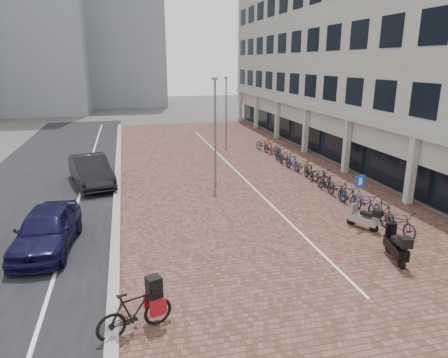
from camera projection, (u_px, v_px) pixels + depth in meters
The scene contains 17 objects.
ground at pixel (264, 261), 14.17m from camera, with size 140.00×140.00×0.00m, color #474442.
plaza_brick at pixel (232, 171), 25.81m from camera, with size 14.50×42.00×0.04m, color brown.
street_asphalt at pixel (48, 183), 23.32m from camera, with size 8.00×50.00×0.03m, color black.
curb at pixel (118, 177), 24.18m from camera, with size 0.35×42.00×0.14m, color gray.
lane_line at pixel (85, 180), 23.77m from camera, with size 0.12×44.00×0.00m, color white.
parking_line at pixel (235, 170), 25.85m from camera, with size 0.10×30.00×0.00m, color white.
office_building at pixel (363, 37), 29.66m from camera, with size 8.40×40.00×15.00m.
bg_towers at pixel (40, 3), 52.64m from camera, with size 33.00×23.00×32.00m.
car_navy at pixel (47, 229), 14.87m from camera, with size 1.88×4.68×1.60m, color black.
car_dark at pixel (91, 171), 22.64m from camera, with size 1.77×5.08×1.67m, color black.
hero_bike at pixel (135, 311), 10.27m from camera, with size 2.11×1.19×1.43m.
scooter_front at pixel (363, 218), 16.75m from camera, with size 0.45×1.46×1.00m, color #9D9EA2, non-canonical shape.
scooter_mid at pixel (396, 245), 14.06m from camera, with size 0.54×1.72×1.18m, color black, non-canonical shape.
parking_sign at pixel (359, 193), 16.67m from camera, with size 0.47×0.13×2.26m.
lamp_near at pixel (215, 134), 21.90m from camera, with size 0.12×0.12×5.87m, color gray.
lamp_far at pixel (226, 112), 32.97m from camera, with size 0.12×0.12×5.47m, color slate.
bike_row at pixel (309, 171), 23.81m from camera, with size 1.27×18.15×1.05m.
Camera 1 is at (-4.40, -12.09, 6.75)m, focal length 32.41 mm.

